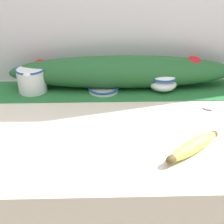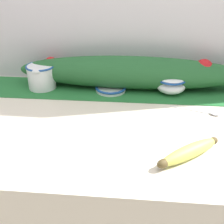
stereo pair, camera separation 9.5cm
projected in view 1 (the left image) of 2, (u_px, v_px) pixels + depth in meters
countertop at (124, 206)px, 1.22m from camera, size 1.47×0.73×0.88m
back_wall at (122, 8)px, 1.18m from camera, size 2.27×0.04×2.40m
table_runner at (123, 90)px, 1.22m from camera, size 1.35×0.22×0.00m
cream_pitcher at (32, 79)px, 1.18m from camera, size 0.12×0.14×0.11m
sugar_bowl at (163, 81)px, 1.20m from camera, size 0.12×0.12×0.10m
small_dish at (104, 89)px, 1.21m from camera, size 0.13×0.13×0.02m
banana at (193, 146)px, 0.83m from camera, size 0.20×0.17×0.04m
spoon at (205, 108)px, 1.08m from camera, size 0.18×0.07×0.01m
poinsettia_garland at (123, 72)px, 1.22m from camera, size 0.98×0.15×0.14m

